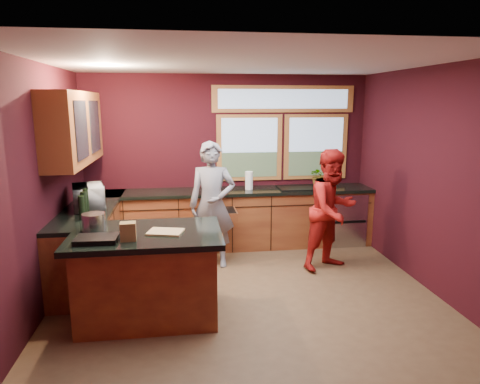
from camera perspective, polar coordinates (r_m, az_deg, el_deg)
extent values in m
plane|color=brown|center=(5.35, 0.79, -13.19)|extent=(4.50, 4.50, 0.00)
cube|color=black|center=(6.90, -1.64, 4.22)|extent=(4.50, 0.02, 2.70)
cube|color=black|center=(3.03, 6.50, -5.84)|extent=(4.50, 0.02, 2.70)
cube|color=black|center=(5.12, -24.94, 0.42)|extent=(0.02, 4.00, 2.70)
cube|color=black|center=(5.72, 23.75, 1.62)|extent=(0.02, 4.00, 2.70)
cube|color=silver|center=(4.87, 0.89, 16.96)|extent=(4.50, 4.00, 0.02)
cube|color=#8CA4C2|center=(6.90, 1.27, 5.90)|extent=(1.06, 0.02, 1.06)
cube|color=#8CA4C2|center=(7.16, 10.05, 5.94)|extent=(1.06, 0.02, 1.06)
cube|color=#A1632E|center=(6.97, 5.87, 12.24)|extent=(2.30, 0.02, 0.42)
cube|color=#5A2315|center=(5.81, -21.32, 7.94)|extent=(0.36, 1.80, 0.90)
cube|color=#5A2315|center=(6.79, -1.32, -3.75)|extent=(4.50, 0.60, 0.88)
cube|color=black|center=(6.67, -1.33, 0.08)|extent=(4.50, 0.64, 0.05)
cube|color=#B7B7BC|center=(7.21, 13.50, -3.27)|extent=(0.60, 0.58, 0.85)
cube|color=black|center=(6.85, 7.88, 0.28)|extent=(0.66, 0.46, 0.05)
cube|color=#5A2315|center=(6.06, -19.14, -6.36)|extent=(0.60, 2.30, 0.88)
cube|color=black|center=(5.93, -19.35, -2.09)|extent=(0.64, 2.30, 0.05)
cube|color=#5A2315|center=(4.74, -12.11, -11.10)|extent=(1.40, 0.90, 0.88)
cube|color=black|center=(4.58, -12.37, -5.61)|extent=(1.55, 1.05, 0.06)
imported|color=slate|center=(5.92, -3.74, -1.73)|extent=(0.69, 0.51, 1.76)
imported|color=#9D1412|center=(5.96, 12.23, -2.35)|extent=(1.00, 0.91, 1.66)
imported|color=#999999|center=(5.78, -19.49, -0.64)|extent=(0.50, 0.63, 0.31)
imported|color=#999999|center=(7.00, 10.55, 2.12)|extent=(0.32, 0.28, 0.35)
cylinder|color=white|center=(6.68, 1.21, 1.55)|extent=(0.12, 0.12, 0.28)
cube|color=tan|center=(4.50, -9.90, -5.26)|extent=(0.40, 0.33, 0.02)
cylinder|color=#B3B3B8|center=(4.76, -18.92, -3.78)|extent=(0.24, 0.24, 0.18)
cube|color=brown|center=(4.32, -14.69, -5.11)|extent=(0.16, 0.13, 0.18)
cube|color=black|center=(4.39, -18.55, -5.98)|extent=(0.41, 0.29, 0.05)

